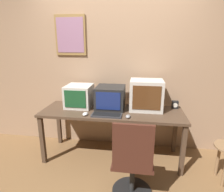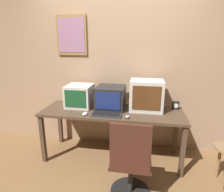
{
  "view_description": "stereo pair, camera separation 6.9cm",
  "coord_description": "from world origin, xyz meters",
  "px_view_note": "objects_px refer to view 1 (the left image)",
  "views": [
    {
      "loc": [
        0.36,
        -1.73,
        1.68
      ],
      "look_at": [
        0.0,
        0.75,
        0.96
      ],
      "focal_mm": 30.0,
      "sensor_mm": 36.0,
      "label": 1
    },
    {
      "loc": [
        0.43,
        -1.72,
        1.68
      ],
      "look_at": [
        0.0,
        0.75,
        0.96
      ],
      "focal_mm": 30.0,
      "sensor_mm": 36.0,
      "label": 2
    }
  ],
  "objects_px": {
    "monitor_left": "(79,96)",
    "mouse_near_keyboard": "(128,116)",
    "monitor_right": "(146,95)",
    "office_chair": "(132,165)",
    "monitor_center": "(110,97)",
    "desk_clock": "(175,105)",
    "keyboard_main": "(107,115)",
    "mouse_far_corner": "(85,114)"
  },
  "relations": [
    {
      "from": "office_chair",
      "to": "monitor_right",
      "type": "bearing_deg",
      "value": 80.57
    },
    {
      "from": "monitor_left",
      "to": "monitor_center",
      "type": "relative_size",
      "value": 0.95
    },
    {
      "from": "monitor_left",
      "to": "office_chair",
      "type": "height_order",
      "value": "monitor_left"
    },
    {
      "from": "monitor_right",
      "to": "mouse_far_corner",
      "type": "xyz_separation_m",
      "value": [
        -0.8,
        -0.35,
        -0.2
      ]
    },
    {
      "from": "monitor_center",
      "to": "mouse_far_corner",
      "type": "xyz_separation_m",
      "value": [
        -0.29,
        -0.34,
        -0.14
      ]
    },
    {
      "from": "monitor_center",
      "to": "desk_clock",
      "type": "xyz_separation_m",
      "value": [
        0.94,
        0.12,
        -0.11
      ]
    },
    {
      "from": "monitor_center",
      "to": "monitor_right",
      "type": "height_order",
      "value": "monitor_right"
    },
    {
      "from": "keyboard_main",
      "to": "monitor_center",
      "type": "bearing_deg",
      "value": 89.83
    },
    {
      "from": "mouse_near_keyboard",
      "to": "desk_clock",
      "type": "distance_m",
      "value": 0.8
    },
    {
      "from": "monitor_left",
      "to": "desk_clock",
      "type": "height_order",
      "value": "monitor_left"
    },
    {
      "from": "monitor_center",
      "to": "office_chair",
      "type": "xyz_separation_m",
      "value": [
        0.37,
        -0.85,
        -0.5
      ]
    },
    {
      "from": "monitor_left",
      "to": "mouse_near_keyboard",
      "type": "xyz_separation_m",
      "value": [
        0.76,
        -0.35,
        -0.15
      ]
    },
    {
      "from": "monitor_center",
      "to": "office_chair",
      "type": "relative_size",
      "value": 0.44
    },
    {
      "from": "monitor_left",
      "to": "mouse_near_keyboard",
      "type": "bearing_deg",
      "value": -24.61
    },
    {
      "from": "monitor_center",
      "to": "keyboard_main",
      "type": "bearing_deg",
      "value": -90.17
    },
    {
      "from": "mouse_far_corner",
      "to": "mouse_near_keyboard",
      "type": "bearing_deg",
      "value": 0.01
    },
    {
      "from": "mouse_near_keyboard",
      "to": "office_chair",
      "type": "height_order",
      "value": "office_chair"
    },
    {
      "from": "mouse_near_keyboard",
      "to": "desk_clock",
      "type": "relative_size",
      "value": 0.88
    },
    {
      "from": "keyboard_main",
      "to": "mouse_far_corner",
      "type": "bearing_deg",
      "value": -177.51
    },
    {
      "from": "monitor_center",
      "to": "mouse_far_corner",
      "type": "relative_size",
      "value": 3.79
    },
    {
      "from": "desk_clock",
      "to": "monitor_right",
      "type": "bearing_deg",
      "value": -166.07
    },
    {
      "from": "monitor_right",
      "to": "office_chair",
      "type": "distance_m",
      "value": 1.03
    },
    {
      "from": "mouse_near_keyboard",
      "to": "mouse_far_corner",
      "type": "height_order",
      "value": "mouse_far_corner"
    },
    {
      "from": "keyboard_main",
      "to": "mouse_far_corner",
      "type": "height_order",
      "value": "mouse_far_corner"
    },
    {
      "from": "monitor_right",
      "to": "desk_clock",
      "type": "relative_size",
      "value": 3.99
    },
    {
      "from": "monitor_left",
      "to": "mouse_near_keyboard",
      "type": "relative_size",
      "value": 3.9
    },
    {
      "from": "monitor_right",
      "to": "mouse_far_corner",
      "type": "bearing_deg",
      "value": -156.52
    },
    {
      "from": "mouse_near_keyboard",
      "to": "monitor_right",
      "type": "bearing_deg",
      "value": 56.36
    },
    {
      "from": "monitor_left",
      "to": "office_chair",
      "type": "bearing_deg",
      "value": -45.4
    },
    {
      "from": "monitor_center",
      "to": "monitor_right",
      "type": "distance_m",
      "value": 0.52
    },
    {
      "from": "monitor_left",
      "to": "desk_clock",
      "type": "bearing_deg",
      "value": 4.34
    },
    {
      "from": "monitor_right",
      "to": "office_chair",
      "type": "height_order",
      "value": "monitor_right"
    },
    {
      "from": "keyboard_main",
      "to": "office_chair",
      "type": "bearing_deg",
      "value": -54.55
    },
    {
      "from": "monitor_left",
      "to": "office_chair",
      "type": "xyz_separation_m",
      "value": [
        0.85,
        -0.86,
        -0.5
      ]
    },
    {
      "from": "monitor_center",
      "to": "mouse_near_keyboard",
      "type": "height_order",
      "value": "monitor_center"
    },
    {
      "from": "keyboard_main",
      "to": "monitor_left",
      "type": "bearing_deg",
      "value": 144.75
    },
    {
      "from": "desk_clock",
      "to": "keyboard_main",
      "type": "bearing_deg",
      "value": -154.9
    },
    {
      "from": "keyboard_main",
      "to": "desk_clock",
      "type": "height_order",
      "value": "desk_clock"
    },
    {
      "from": "monitor_center",
      "to": "desk_clock",
      "type": "distance_m",
      "value": 0.96
    },
    {
      "from": "monitor_right",
      "to": "mouse_far_corner",
      "type": "height_order",
      "value": "monitor_right"
    },
    {
      "from": "monitor_right",
      "to": "mouse_far_corner",
      "type": "distance_m",
      "value": 0.9
    },
    {
      "from": "monitor_left",
      "to": "monitor_right",
      "type": "height_order",
      "value": "monitor_right"
    }
  ]
}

